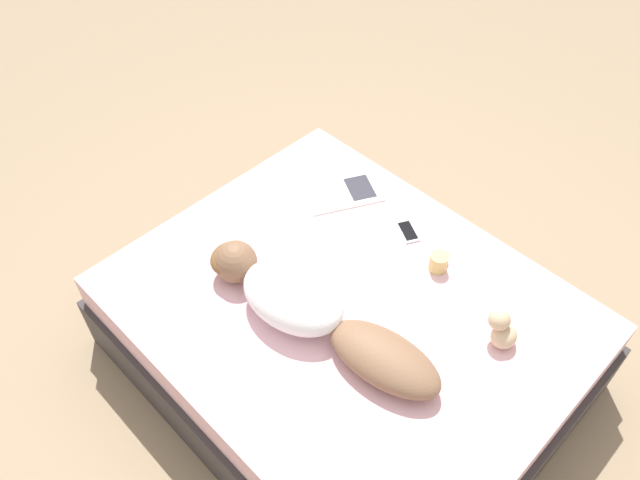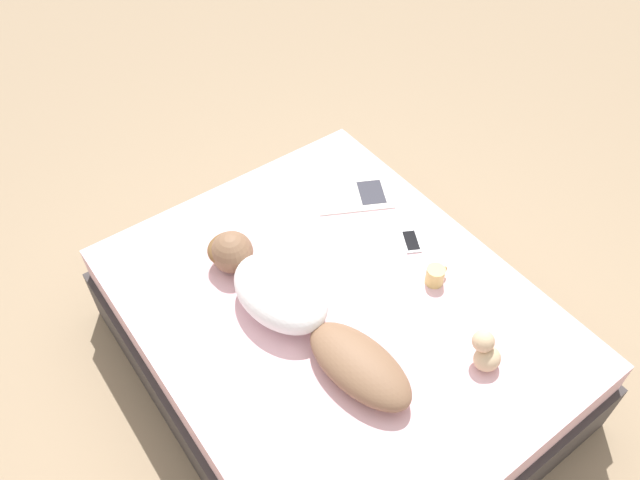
% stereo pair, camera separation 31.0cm
% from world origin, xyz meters
% --- Properties ---
extents(ground_plane, '(12.00, 12.00, 0.00)m').
position_xyz_m(ground_plane, '(0.00, 0.00, 0.00)').
color(ground_plane, '#9E8466').
extents(bed, '(1.73, 2.11, 0.54)m').
position_xyz_m(bed, '(0.00, 0.00, 0.27)').
color(bed, '#383333').
rests_on(bed, ground_plane).
extents(person, '(0.44, 1.25, 0.22)m').
position_xyz_m(person, '(-0.20, 0.06, 0.64)').
color(person, brown).
rests_on(person, bed).
extents(open_magazine, '(0.48, 0.42, 0.01)m').
position_xyz_m(open_magazine, '(0.53, 0.53, 0.55)').
color(open_magazine, silver).
rests_on(open_magazine, bed).
extents(coffee_mug, '(0.12, 0.09, 0.09)m').
position_xyz_m(coffee_mug, '(0.46, -0.17, 0.59)').
color(coffee_mug, tan).
rests_on(coffee_mug, bed).
extents(cell_phone, '(0.14, 0.18, 0.01)m').
position_xyz_m(cell_phone, '(0.55, 0.09, 0.55)').
color(cell_phone, silver).
rests_on(cell_phone, bed).
extents(plush_toy, '(0.12, 0.15, 0.18)m').
position_xyz_m(plush_toy, '(0.32, -0.62, 0.63)').
color(plush_toy, '#D1B289').
rests_on(plush_toy, bed).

